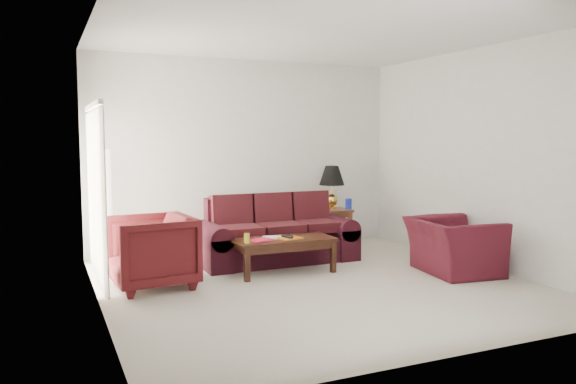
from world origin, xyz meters
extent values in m
plane|color=beige|center=(0.00, 0.00, 0.00)|extent=(5.00, 5.00, 0.00)
cube|color=silver|center=(-2.42, 1.30, 1.08)|extent=(0.10, 2.00, 2.16)
cube|color=black|center=(-0.58, 2.09, 0.70)|extent=(0.41, 0.26, 0.40)
cube|color=white|center=(1.12, 2.03, 0.66)|extent=(0.14, 0.08, 0.13)
cylinder|color=#1A2CAF|center=(1.62, 2.03, 0.69)|extent=(0.11, 0.11, 0.17)
cube|color=#BBBCC0|center=(1.19, 2.30, 0.68)|extent=(0.13, 0.16, 0.05)
imported|color=#430F12|center=(-1.86, 0.65, 0.43)|extent=(1.02, 1.00, 0.87)
imported|color=#420F19|center=(1.90, -0.23, 0.36)|extent=(1.09, 1.21, 0.71)
cube|color=red|center=(-0.47, 0.65, 0.47)|extent=(0.32, 0.28, 0.02)
cube|color=white|center=(-0.26, 0.76, 0.47)|extent=(0.31, 0.27, 0.02)
cube|color=#CC6B18|center=(-0.08, 0.62, 0.47)|extent=(0.33, 0.27, 0.02)
cube|color=black|center=(-0.12, 0.61, 0.49)|extent=(0.09, 0.20, 0.02)
cube|color=black|center=(-0.04, 0.69, 0.49)|extent=(0.06, 0.15, 0.02)
cylinder|color=gold|center=(-0.69, 0.56, 0.52)|extent=(0.07, 0.07, 0.12)
camera|label=1|loc=(-3.02, -5.99, 1.77)|focal=35.00mm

